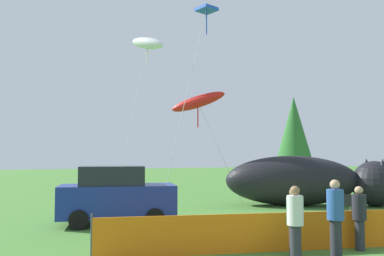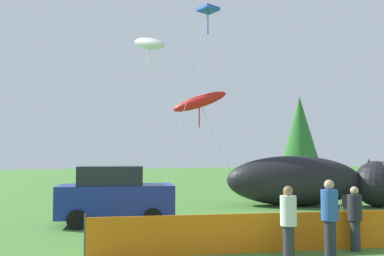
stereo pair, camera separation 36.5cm
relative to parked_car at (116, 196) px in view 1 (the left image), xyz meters
The scene contains 14 objects.
ground_plane 5.05m from the parked_car, 17.04° to the right, with size 120.00×120.00×0.00m, color #477F33.
parked_car is the anchor object (origin of this frame).
folding_chair 8.94m from the parked_car, ahead, with size 0.63×0.63×0.87m.
inflatable_cat 9.72m from the parked_car, 15.44° to the left, with size 7.96×4.78×2.36m.
safety_fence 6.29m from the parked_car, 59.25° to the right, with size 8.96×1.16×1.06m.
spectator_in_green_shirt 7.96m from the parked_car, 48.25° to the right, with size 0.35×0.35×1.62m.
spectator_in_yellow_shirt 6.87m from the parked_car, 60.56° to the right, with size 0.35×0.35×1.62m.
spectator_in_white_shirt 7.65m from the parked_car, 55.84° to the right, with size 0.40×0.40×1.82m.
spectator_in_black_shirt 7.14m from the parked_car, 63.77° to the right, with size 0.37×0.37×1.71m.
kite_white_ghost 10.33m from the parked_car, 69.77° to the left, with size 2.81×2.91×8.89m.
kite_red_lizard 8.22m from the parked_car, 47.61° to the left, with size 3.58×2.07×5.76m.
kite_blue_box 11.38m from the parked_car, 45.05° to the left, with size 3.22×1.51×9.99m.
horizon_tree_east 45.26m from the parked_car, 49.08° to the left, with size 2.26×2.26×5.38m.
horizon_tree_west 38.63m from the parked_car, 49.34° to the left, with size 3.88×3.88×9.26m.
Camera 1 is at (-6.89, -13.58, 2.43)m, focal length 40.00 mm.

